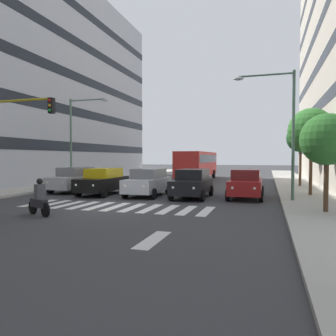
{
  "coord_description": "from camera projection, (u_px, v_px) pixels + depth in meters",
  "views": [
    {
      "loc": [
        -7.14,
        14.51,
        2.44
      ],
      "look_at": [
        -0.72,
        -6.46,
        1.72
      ],
      "focal_mm": 34.83,
      "sensor_mm": 36.0,
      "label": 1
    }
  ],
  "objects": [
    {
      "name": "building_right_block_0",
      "position": [
        55.0,
        86.0,
        36.32
      ],
      "size": [
        9.27,
        29.46,
        20.81
      ],
      "color": "#ADB2BC",
      "rests_on": "ground_plane"
    },
    {
      "name": "car_0",
      "position": [
        246.0,
        183.0,
        19.42
      ],
      "size": [
        2.02,
        4.44,
        1.72
      ],
      "color": "maroon",
      "rests_on": "ground_plane"
    },
    {
      "name": "street_lamp_right",
      "position": [
        77.0,
        132.0,
        26.69
      ],
      "size": [
        3.49,
        0.28,
        7.08
      ],
      "color": "#4C6B56",
      "rests_on": "sidewalk_right"
    },
    {
      "name": "sidewalk_left",
      "position": [
        326.0,
        215.0,
        13.27
      ],
      "size": [
        3.21,
        90.0,
        0.15
      ],
      "primitive_type": "cube",
      "color": "#B2ADA3",
      "rests_on": "ground_plane"
    },
    {
      "name": "street_tree_1",
      "position": [
        311.0,
        131.0,
        19.7
      ],
      "size": [
        2.74,
        2.74,
        5.27
      ],
      "color": "#513823",
      "rests_on": "sidewalk_left"
    },
    {
      "name": "traffic_light_gantry",
      "position": [
        0.0,
        132.0,
        16.78
      ],
      "size": [
        4.7,
        0.36,
        5.5
      ],
      "color": "#AD991E",
      "rests_on": "ground_plane"
    },
    {
      "name": "street_lamp_left",
      "position": [
        282.0,
        120.0,
        17.41
      ],
      "size": [
        3.23,
        0.28,
        6.9
      ],
      "color": "#4C6B56",
      "rests_on": "sidewalk_left"
    },
    {
      "name": "ground_plane",
      "position": [
        116.0,
        207.0,
        16.03
      ],
      "size": [
        180.0,
        180.0,
        0.0
      ],
      "primitive_type": "plane",
      "color": "#38383A"
    },
    {
      "name": "street_tree_2",
      "position": [
        301.0,
        139.0,
        26.08
      ],
      "size": [
        2.21,
        2.21,
        4.92
      ],
      "color": "#513823",
      "rests_on": "sidewalk_left"
    },
    {
      "name": "car_2",
      "position": [
        148.0,
        182.0,
        20.52
      ],
      "size": [
        2.02,
        4.44,
        1.72
      ],
      "color": "#B2B7BC",
      "rests_on": "ground_plane"
    },
    {
      "name": "crosswalk_markings",
      "position": [
        116.0,
        207.0,
        16.03
      ],
      "size": [
        9.45,
        2.8,
        0.01
      ],
      "color": "silver",
      "rests_on": "ground_plane"
    },
    {
      "name": "street_tree_0",
      "position": [
        327.0,
        140.0,
        13.62
      ],
      "size": [
        2.18,
        2.18,
        4.13
      ],
      "color": "#513823",
      "rests_on": "sidewalk_left"
    },
    {
      "name": "lane_arrow_0",
      "position": [
        153.0,
        240.0,
        9.63
      ],
      "size": [
        0.5,
        2.2,
        0.01
      ],
      "primitive_type": "cube",
      "color": "silver",
      "rests_on": "ground_plane"
    },
    {
      "name": "car_1",
      "position": [
        192.0,
        183.0,
        19.59
      ],
      "size": [
        2.02,
        4.44,
        1.72
      ],
      "color": "black",
      "rests_on": "ground_plane"
    },
    {
      "name": "car_3",
      "position": [
        103.0,
        181.0,
        21.24
      ],
      "size": [
        2.02,
        4.44,
        1.72
      ],
      "color": "black",
      "rests_on": "ground_plane"
    },
    {
      "name": "motorcycle_with_rider",
      "position": [
        39.0,
        200.0,
        13.61
      ],
      "size": [
        1.58,
        0.81,
        1.57
      ],
      "color": "black",
      "rests_on": "ground_plane"
    },
    {
      "name": "bus_behind_traffic",
      "position": [
        197.0,
        163.0,
        34.85
      ],
      "size": [
        2.78,
        10.5,
        3.0
      ],
      "color": "red",
      "rests_on": "ground_plane"
    },
    {
      "name": "car_4",
      "position": [
        75.0,
        179.0,
        23.0
      ],
      "size": [
        2.02,
        4.44,
        1.72
      ],
      "color": "#B2B7BC",
      "rests_on": "ground_plane"
    }
  ]
}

